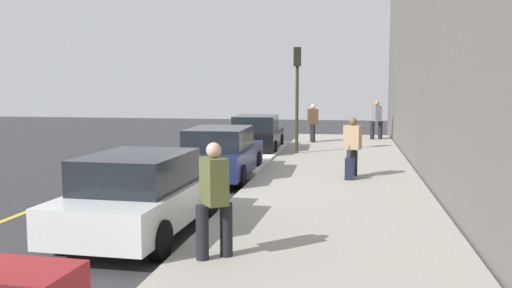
{
  "coord_description": "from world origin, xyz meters",
  "views": [
    {
      "loc": [
        -14.65,
        -3.66,
        2.73
      ],
      "look_at": [
        -0.19,
        -1.14,
        1.13
      ],
      "focal_mm": 38.25,
      "sensor_mm": 36.0,
      "label": 1
    }
  ],
  "objects_px": {
    "parked_car_black": "(256,134)",
    "rolling_suitcase": "(349,169)",
    "parked_car_navy": "(221,153)",
    "pedestrian_brown_coat": "(313,122)",
    "parked_car_white": "(142,194)",
    "traffic_light_pole": "(297,81)",
    "pedestrian_grey_coat": "(377,119)",
    "pedestrian_olive_coat": "(214,197)",
    "pedestrian_tan_coat": "(352,145)"
  },
  "relations": [
    {
      "from": "parked_car_white",
      "to": "pedestrian_brown_coat",
      "type": "height_order",
      "value": "pedestrian_brown_coat"
    },
    {
      "from": "pedestrian_tan_coat",
      "to": "pedestrian_grey_coat",
      "type": "relative_size",
      "value": 0.91
    },
    {
      "from": "pedestrian_olive_coat",
      "to": "pedestrian_tan_coat",
      "type": "bearing_deg",
      "value": -14.89
    },
    {
      "from": "traffic_light_pole",
      "to": "pedestrian_tan_coat",
      "type": "bearing_deg",
      "value": -158.17
    },
    {
      "from": "parked_car_white",
      "to": "traffic_light_pole",
      "type": "relative_size",
      "value": 1.1
    },
    {
      "from": "parked_car_black",
      "to": "pedestrian_grey_coat",
      "type": "xyz_separation_m",
      "value": [
        4.98,
        -4.93,
        0.38
      ]
    },
    {
      "from": "pedestrian_brown_coat",
      "to": "rolling_suitcase",
      "type": "distance_m",
      "value": 9.87
    },
    {
      "from": "parked_car_black",
      "to": "rolling_suitcase",
      "type": "distance_m",
      "value": 7.48
    },
    {
      "from": "parked_car_navy",
      "to": "pedestrian_grey_coat",
      "type": "relative_size",
      "value": 2.54
    },
    {
      "from": "parked_car_navy",
      "to": "pedestrian_brown_coat",
      "type": "xyz_separation_m",
      "value": [
        9.44,
        -2.0,
        0.31
      ]
    },
    {
      "from": "pedestrian_tan_coat",
      "to": "parked_car_navy",
      "type": "bearing_deg",
      "value": 91.75
    },
    {
      "from": "parked_car_navy",
      "to": "pedestrian_grey_coat",
      "type": "xyz_separation_m",
      "value": [
        11.21,
        -4.9,
        0.37
      ]
    },
    {
      "from": "parked_car_black",
      "to": "parked_car_white",
      "type": "bearing_deg",
      "value": -179.92
    },
    {
      "from": "parked_car_black",
      "to": "pedestrian_grey_coat",
      "type": "distance_m",
      "value": 7.02
    },
    {
      "from": "parked_car_navy",
      "to": "parked_car_black",
      "type": "bearing_deg",
      "value": 0.25
    },
    {
      "from": "parked_car_black",
      "to": "traffic_light_pole",
      "type": "xyz_separation_m",
      "value": [
        -0.97,
        -1.72,
        2.1
      ]
    },
    {
      "from": "parked_car_navy",
      "to": "parked_car_black",
      "type": "xyz_separation_m",
      "value": [
        6.23,
        0.03,
        -0.0
      ]
    },
    {
      "from": "pedestrian_brown_coat",
      "to": "pedestrian_tan_coat",
      "type": "bearing_deg",
      "value": -169.38
    },
    {
      "from": "parked_car_black",
      "to": "rolling_suitcase",
      "type": "bearing_deg",
      "value": -150.4
    },
    {
      "from": "parked_car_navy",
      "to": "traffic_light_pole",
      "type": "height_order",
      "value": "traffic_light_pole"
    },
    {
      "from": "pedestrian_tan_coat",
      "to": "rolling_suitcase",
      "type": "xyz_separation_m",
      "value": [
        -0.38,
        0.09,
        -0.6
      ]
    },
    {
      "from": "traffic_light_pole",
      "to": "pedestrian_brown_coat",
      "type": "bearing_deg",
      "value": -4.3
    },
    {
      "from": "rolling_suitcase",
      "to": "parked_car_navy",
      "type": "bearing_deg",
      "value": 85.8
    },
    {
      "from": "pedestrian_olive_coat",
      "to": "pedestrian_brown_coat",
      "type": "distance_m",
      "value": 16.96
    },
    {
      "from": "parked_car_navy",
      "to": "parked_car_black",
      "type": "distance_m",
      "value": 6.23
    },
    {
      "from": "pedestrian_tan_coat",
      "to": "pedestrian_brown_coat",
      "type": "distance_m",
      "value": 9.49
    },
    {
      "from": "pedestrian_grey_coat",
      "to": "parked_car_white",
      "type": "bearing_deg",
      "value": 164.1
    },
    {
      "from": "parked_car_navy",
      "to": "rolling_suitcase",
      "type": "relative_size",
      "value": 4.98
    },
    {
      "from": "parked_car_navy",
      "to": "parked_car_white",
      "type": "bearing_deg",
      "value": 179.91
    },
    {
      "from": "pedestrian_grey_coat",
      "to": "pedestrian_brown_coat",
      "type": "relative_size",
      "value": 1.08
    },
    {
      "from": "parked_car_white",
      "to": "pedestrian_olive_coat",
      "type": "bearing_deg",
      "value": -130.77
    },
    {
      "from": "pedestrian_olive_coat",
      "to": "pedestrian_grey_coat",
      "type": "relative_size",
      "value": 0.94
    },
    {
      "from": "parked_car_black",
      "to": "traffic_light_pole",
      "type": "relative_size",
      "value": 1.1
    },
    {
      "from": "rolling_suitcase",
      "to": "pedestrian_brown_coat",
      "type": "bearing_deg",
      "value": 9.72
    },
    {
      "from": "pedestrian_olive_coat",
      "to": "rolling_suitcase",
      "type": "height_order",
      "value": "pedestrian_olive_coat"
    },
    {
      "from": "pedestrian_grey_coat",
      "to": "pedestrian_olive_coat",
      "type": "bearing_deg",
      "value": 170.36
    },
    {
      "from": "parked_car_black",
      "to": "pedestrian_tan_coat",
      "type": "xyz_separation_m",
      "value": [
        -6.12,
        -3.78,
        0.29
      ]
    },
    {
      "from": "parked_car_navy",
      "to": "pedestrian_brown_coat",
      "type": "height_order",
      "value": "pedestrian_brown_coat"
    },
    {
      "from": "traffic_light_pole",
      "to": "rolling_suitcase",
      "type": "xyz_separation_m",
      "value": [
        -5.53,
        -1.98,
        -2.42
      ]
    },
    {
      "from": "pedestrian_tan_coat",
      "to": "pedestrian_brown_coat",
      "type": "relative_size",
      "value": 0.98
    },
    {
      "from": "parked_car_white",
      "to": "pedestrian_brown_coat",
      "type": "relative_size",
      "value": 2.54
    },
    {
      "from": "traffic_light_pole",
      "to": "rolling_suitcase",
      "type": "distance_m",
      "value": 6.35
    },
    {
      "from": "parked_car_navy",
      "to": "parked_car_black",
      "type": "height_order",
      "value": "same"
    },
    {
      "from": "parked_car_white",
      "to": "traffic_light_pole",
      "type": "bearing_deg",
      "value": -8.55
    },
    {
      "from": "pedestrian_grey_coat",
      "to": "rolling_suitcase",
      "type": "height_order",
      "value": "pedestrian_grey_coat"
    },
    {
      "from": "pedestrian_grey_coat",
      "to": "pedestrian_brown_coat",
      "type": "xyz_separation_m",
      "value": [
        -1.77,
        2.9,
        -0.07
      ]
    },
    {
      "from": "pedestrian_tan_coat",
      "to": "pedestrian_olive_coat",
      "type": "bearing_deg",
      "value": 165.11
    },
    {
      "from": "parked_car_white",
      "to": "pedestrian_brown_coat",
      "type": "distance_m",
      "value": 15.6
    },
    {
      "from": "pedestrian_olive_coat",
      "to": "rolling_suitcase",
      "type": "bearing_deg",
      "value": -15.02
    },
    {
      "from": "parked_car_black",
      "to": "pedestrian_brown_coat",
      "type": "xyz_separation_m",
      "value": [
        3.21,
        -2.03,
        0.31
      ]
    }
  ]
}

